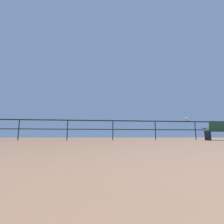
# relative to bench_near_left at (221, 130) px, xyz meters

# --- Properties ---
(pier_railing) EXTENTS (20.11, 0.05, 1.00)m
(pier_railing) POSITION_rel_bench_near_left_xyz_m (-6.34, 0.84, 0.23)
(pier_railing) COLOR black
(pier_railing) RESTS_ON ground_plane
(bench_near_left) EXTENTS (1.43, 0.63, 0.93)m
(bench_near_left) POSITION_rel_bench_near_left_xyz_m (0.00, 0.00, 0.00)
(bench_near_left) COLOR #25533A
(bench_near_left) RESTS_ON ground_plane
(seagull_on_rail) EXTENTS (0.38, 0.31, 0.21)m
(seagull_on_rail) POSITION_rel_bench_near_left_xyz_m (-1.19, 0.83, 0.58)
(seagull_on_rail) COLOR silver
(seagull_on_rail) RESTS_ON pier_railing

